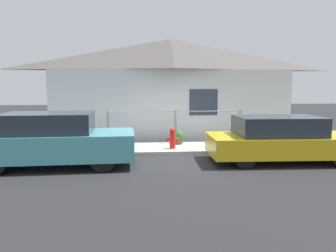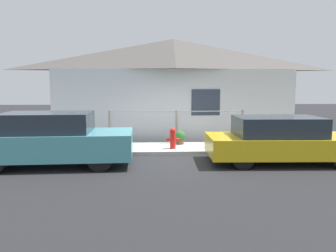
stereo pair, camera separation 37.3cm
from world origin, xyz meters
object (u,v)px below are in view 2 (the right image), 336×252
object	(u,v)px
car_left	(53,139)
fire_hydrant	(173,138)
car_right	(281,140)
potted_plant_near_hydrant	(180,137)

from	to	relation	value
car_left	fire_hydrant	size ratio (longest dim) A/B	6.20
fire_hydrant	car_right	bearing A→B (deg)	-29.09
potted_plant_near_hydrant	fire_hydrant	bearing A→B (deg)	-110.80
car_left	potted_plant_near_hydrant	distance (m)	4.47
fire_hydrant	potted_plant_near_hydrant	bearing A→B (deg)	69.20
car_right	fire_hydrant	size ratio (longest dim) A/B	6.21
car_left	fire_hydrant	world-z (taller)	car_left
car_right	potted_plant_near_hydrant	distance (m)	3.63
car_left	potted_plant_near_hydrant	bearing A→B (deg)	31.80
potted_plant_near_hydrant	car_left	bearing A→B (deg)	-146.29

